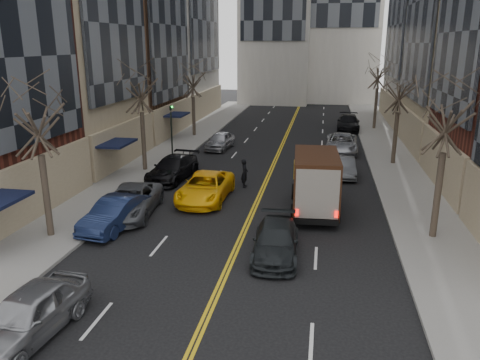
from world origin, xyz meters
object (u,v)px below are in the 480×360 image
Objects in this scene: observer_sedan at (276,241)px; taxi at (205,187)px; pedestrian at (245,173)px; ups_truck at (315,182)px.

observer_sedan is 0.86× the size of taxi.
pedestrian is at bearing 104.43° from observer_sedan.
pedestrian is (-4.45, 3.69, -0.75)m from ups_truck.
ups_truck is 1.29× the size of observer_sedan.
ups_truck is at bearing -6.56° from taxi.
ups_truck is 6.14m from observer_sedan.
observer_sedan is 8.21m from taxi.
observer_sedan is at bearing -53.73° from taxi.
observer_sedan is 10.02m from pedestrian.
taxi is at bearing 169.62° from ups_truck.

